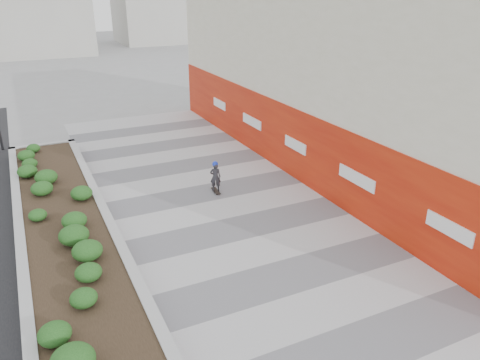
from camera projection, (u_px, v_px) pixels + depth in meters
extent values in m
plane|color=gray|center=(327.00, 313.00, 11.88)|extent=(160.00, 160.00, 0.00)
cube|color=#A8A8AD|center=(270.00, 255.00, 14.37)|extent=(8.00, 36.00, 0.01)
cube|color=beige|center=(345.00, 75.00, 20.60)|extent=(6.00, 24.00, 8.00)
cube|color=red|center=(285.00, 138.00, 20.38)|extent=(0.12, 24.00, 3.00)
cube|color=#9E9EA0|center=(43.00, 149.00, 22.75)|extent=(3.00, 0.30, 0.55)
cube|color=#9E9EA0|center=(21.00, 237.00, 14.86)|extent=(0.30, 18.00, 0.55)
cube|color=#9E9EA0|center=(107.00, 220.00, 15.94)|extent=(0.30, 18.00, 0.55)
cube|color=#2D2116|center=(65.00, 229.00, 15.41)|extent=(2.40, 17.40, 0.50)
cylinder|color=#595654|center=(284.00, 252.00, 14.57)|extent=(0.44, 0.44, 0.01)
cube|color=black|center=(216.00, 191.00, 18.71)|extent=(0.27, 0.74, 0.02)
imported|color=#2C2B31|center=(215.00, 177.00, 18.48)|extent=(0.51, 0.43, 1.17)
sphere|color=#1830CD|center=(215.00, 164.00, 18.27)|extent=(0.23, 0.23, 0.23)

